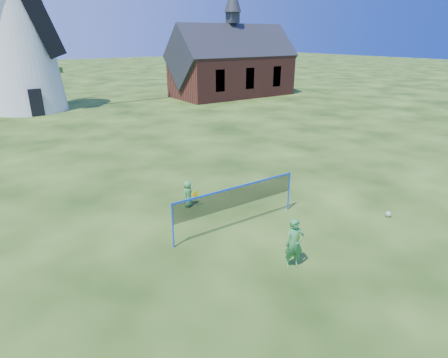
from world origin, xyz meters
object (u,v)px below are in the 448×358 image
at_px(badminton_net, 237,197).
at_px(chapel, 232,66).
at_px(windmill, 19,34).
at_px(player_girl, 294,244).
at_px(player_boy, 188,194).
at_px(play_ball, 388,214).

bearing_deg(badminton_net, chapel, 54.68).
height_order(windmill, chapel, windmill).
bearing_deg(windmill, chapel, -7.54).
bearing_deg(badminton_net, windmill, 94.36).
height_order(windmill, badminton_net, windmill).
bearing_deg(windmill, badminton_net, -85.64).
distance_m(player_girl, player_boy, 5.45).
bearing_deg(chapel, windmill, 172.46).
height_order(badminton_net, player_boy, badminton_net).
bearing_deg(badminton_net, player_boy, 102.86).
bearing_deg(badminton_net, play_ball, -26.82).
bearing_deg(windmill, player_girl, -86.22).
xyz_separation_m(chapel, player_boy, (-18.82, -23.28, -2.71)).
height_order(windmill, player_girl, windmill).
distance_m(badminton_net, play_ball, 5.89).
bearing_deg(player_boy, badminton_net, 78.67).
relative_size(chapel, play_ball, 62.03).
xyz_separation_m(chapel, badminton_net, (-18.25, -25.76, -2.11)).
distance_m(badminton_net, player_boy, 2.61).
xyz_separation_m(player_girl, player_boy, (-0.48, 5.43, -0.24)).
bearing_deg(play_ball, badminton_net, 153.18).
height_order(badminton_net, player_girl, badminton_net).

